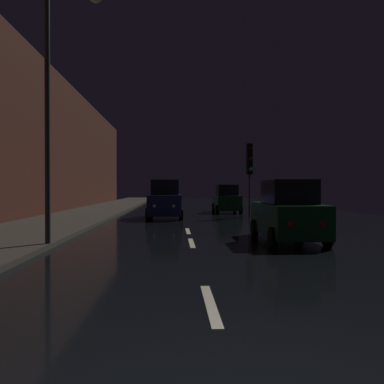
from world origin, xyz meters
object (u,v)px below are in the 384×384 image
Objects in this scene: traffic_light_far_right at (250,164)px; car_parked_right_near at (288,213)px; car_parked_right_far at (227,200)px; car_approaching_headlights at (165,201)px; streetlamp_overhead at (63,77)px.

traffic_light_far_right is 11.37m from car_parked_right_near.
car_parked_right_near is at bearing -14.41° from traffic_light_far_right.
car_parked_right_far is (-0.80, 4.68, -2.32)m from traffic_light_far_right.
traffic_light_far_right is at bearing 96.88° from car_approaching_headlights.
traffic_light_far_right is 5.29m from car_parked_right_far.
traffic_light_far_right is 14.90m from streetlamp_overhead.
car_parked_right_near is (7.08, 1.41, -4.09)m from streetlamp_overhead.
streetlamp_overhead is (-7.89, -12.51, 1.78)m from traffic_light_far_right.
traffic_light_far_right is 1.12× the size of car_parked_right_far.
streetlamp_overhead is 12.83m from car_approaching_headlights.
car_approaching_headlights is 11.35m from car_parked_right_near.
car_approaching_headlights is 1.12× the size of car_parked_right_far.
car_parked_right_near is at bearing 22.66° from car_approaching_headlights.
car_parked_right_near reaches higher than car_parked_right_far.
car_parked_right_far is (4.37, 5.31, -0.11)m from car_approaching_headlights.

